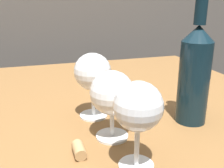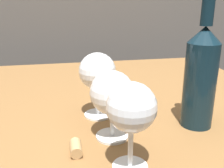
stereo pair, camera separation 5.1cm
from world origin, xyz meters
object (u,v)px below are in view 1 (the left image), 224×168
at_px(wine_glass_merlot, 138,108).
at_px(wine_glass_white, 112,94).
at_px(wine_glass_amber, 93,73).
at_px(cork, 79,150).
at_px(wine_bottle, 195,73).

bearing_deg(wine_glass_merlot, wine_glass_white, 95.16).
relative_size(wine_glass_amber, cork, 3.76).
bearing_deg(cork, wine_bottle, 13.07).
relative_size(wine_glass_merlot, wine_bottle, 0.52).
relative_size(wine_glass_white, wine_bottle, 0.49).
relative_size(wine_glass_amber, wine_bottle, 0.53).
height_order(wine_glass_amber, wine_bottle, wine_bottle).
bearing_deg(wine_glass_white, wine_glass_amber, 96.77).
relative_size(wine_glass_white, wine_glass_amber, 0.91).
bearing_deg(cork, wine_glass_merlot, -35.92).
bearing_deg(wine_glass_merlot, cork, 144.08).
height_order(wine_glass_merlot, wine_glass_white, wine_glass_merlot).
bearing_deg(wine_bottle, wine_glass_amber, 156.66).
bearing_deg(wine_glass_amber, wine_bottle, -23.34).
height_order(wine_glass_white, wine_glass_amber, wine_glass_amber).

